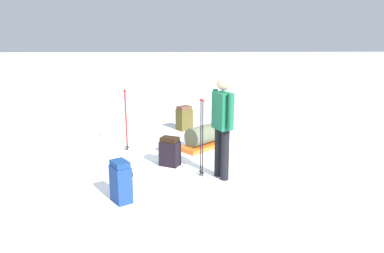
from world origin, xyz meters
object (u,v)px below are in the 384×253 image
Objects in this scene: ski_poles_planted_near at (202,134)px; skier_standing at (222,123)px; ski_pair_near at (128,176)px; gear_sled at (203,138)px; backpack_small_spare at (170,152)px; ski_poles_planted_far at (126,117)px; backpack_large_dark at (184,118)px; backpack_bright at (121,182)px.

skier_standing is at bearing -105.14° from ski_poles_planted_near.
ski_pair_near is 1.65× the size of gear_sled.
gear_sled is at bearing -4.81° from ski_poles_planted_near.
ski_poles_planted_far is at bearing 44.14° from backpack_small_spare.
skier_standing reaches higher than backpack_small_spare.
backpack_small_spare is 0.40× the size of ski_poles_planted_near.
ski_pair_near is 1.44m from ski_poles_planted_near.
skier_standing reaches higher than ski_poles_planted_near.
ski_pair_near is 0.91m from backpack_small_spare.
backpack_small_spare is 0.49× the size of gear_sled.
backpack_large_dark reaches higher than backpack_small_spare.
skier_standing is 3.16× the size of backpack_small_spare.
skier_standing is 1.27m from backpack_small_spare.
backpack_bright is at bearing 155.43° from backpack_small_spare.
backpack_large_dark is at bearing -13.57° from backpack_bright.
ski_poles_planted_near is 1.05× the size of ski_poles_planted_far.
backpack_bright reaches higher than backpack_small_spare.
backpack_bright reaches higher than gear_sled.
gear_sled is (2.48, -1.34, -0.08)m from backpack_bright.
skier_standing is 1.80m from gear_sled.
skier_standing reaches higher than gear_sled.
backpack_small_spare is at bearing 46.92° from ski_poles_planted_near.
backpack_small_spare is at bearing 55.53° from skier_standing.
ski_poles_planted_near is at bearing -134.85° from ski_poles_planted_far.
ski_poles_planted_near reaches higher than gear_sled.
backpack_large_dark is at bearing -37.62° from ski_poles_planted_far.
ski_pair_near is at bearing 127.16° from backpack_small_spare.
backpack_large_dark is at bearing -6.66° from backpack_small_spare.
skier_standing is at bearing -169.35° from backpack_large_dark.
ski_poles_planted_near is at bearing 74.86° from skier_standing.
skier_standing reaches higher than backpack_bright.
backpack_large_dark is at bearing 14.57° from gear_sled.
backpack_small_spare reaches higher than gear_sled.
gear_sled is (1.63, 0.20, -0.73)m from skier_standing.
backpack_large_dark is (3.12, 0.59, -0.66)m from skier_standing.
ski_pair_near is at bearing 1.92° from backpack_bright.
skier_standing is at bearing -130.76° from ski_poles_planted_far.
backpack_bright is at bearing 166.43° from backpack_large_dark.
ski_poles_planted_near reaches higher than backpack_small_spare.
skier_standing is 1.88m from backpack_bright.
ski_poles_planted_far reaches higher than ski_pair_near.
ski_poles_planted_far is (-1.57, 1.21, 0.41)m from backpack_large_dark.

